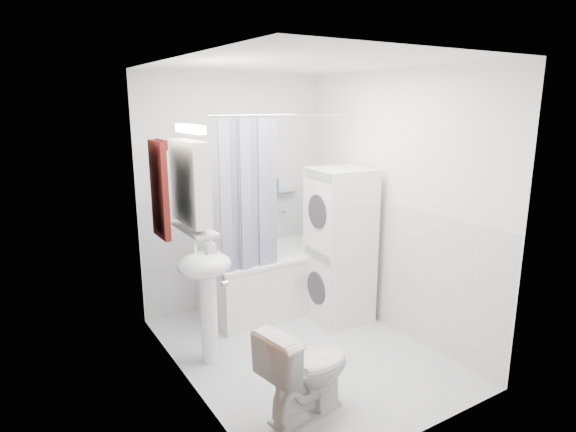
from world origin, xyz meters
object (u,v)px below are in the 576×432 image
bathtub (282,275)px  toilet (306,370)px  sink (206,282)px  washer_dryer (339,245)px

bathtub → toilet: 1.84m
sink → washer_dryer: (1.43, 0.10, 0.05)m
bathtub → washer_dryer: bearing=-59.4°
bathtub → toilet: (-0.80, -1.65, -0.01)m
washer_dryer → bathtub: bearing=126.2°
sink → toilet: bearing=-73.1°
bathtub → washer_dryer: (0.33, -0.55, 0.41)m
washer_dryer → toilet: washer_dryer is taller
bathtub → sink: bearing=-149.4°
sink → washer_dryer: 1.44m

